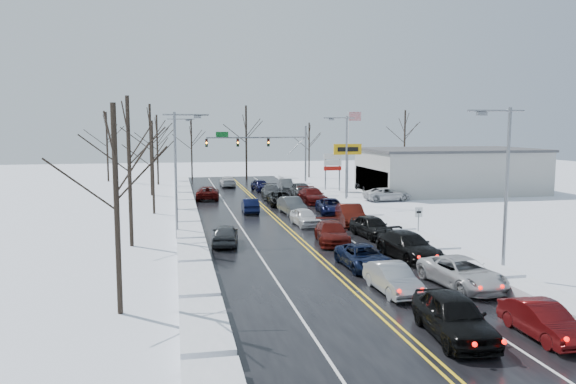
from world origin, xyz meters
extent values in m
plane|color=silver|center=(0.00, 0.00, 0.00)|extent=(160.00, 160.00, 0.00)
cube|color=black|center=(0.00, 2.00, 0.01)|extent=(14.00, 84.00, 0.01)
cube|color=silver|center=(-7.60, 2.00, 0.00)|extent=(1.86, 72.00, 0.65)
cube|color=silver|center=(7.60, 2.00, 0.00)|extent=(1.86, 72.00, 0.65)
cylinder|color=slate|center=(8.50, 28.00, 4.00)|extent=(0.24, 0.24, 8.00)
cylinder|color=slate|center=(2.00, 28.00, 6.50)|extent=(13.00, 0.18, 0.18)
cylinder|color=slate|center=(7.30, 28.00, 5.40)|extent=(2.33, 0.10, 2.33)
cube|color=#0C591E|center=(-2.50, 28.00, 6.90)|extent=(1.60, 0.08, 0.70)
cube|color=black|center=(3.50, 28.00, 5.85)|extent=(0.32, 0.25, 1.05)
sphere|color=#3F0705|center=(3.50, 27.84, 6.15)|extent=(0.20, 0.20, 0.20)
sphere|color=orange|center=(3.50, 27.84, 5.85)|extent=(0.22, 0.22, 0.22)
sphere|color=black|center=(3.50, 27.84, 5.55)|extent=(0.20, 0.20, 0.20)
cube|color=black|center=(-0.50, 28.00, 5.85)|extent=(0.32, 0.25, 1.05)
sphere|color=#3F0705|center=(-0.50, 27.84, 6.15)|extent=(0.20, 0.20, 0.20)
sphere|color=orange|center=(-0.50, 27.84, 5.85)|extent=(0.22, 0.22, 0.22)
sphere|color=black|center=(-0.50, 27.84, 5.55)|extent=(0.20, 0.20, 0.20)
cube|color=black|center=(-4.50, 28.00, 5.85)|extent=(0.32, 0.25, 1.05)
sphere|color=#3F0705|center=(-4.50, 27.84, 6.15)|extent=(0.20, 0.20, 0.20)
sphere|color=orange|center=(-4.50, 27.84, 5.85)|extent=(0.22, 0.22, 0.22)
sphere|color=black|center=(-4.50, 27.84, 5.55)|extent=(0.20, 0.20, 0.20)
cylinder|color=slate|center=(10.50, 16.00, 2.80)|extent=(0.20, 0.20, 5.60)
cube|color=#DBA00B|center=(10.50, 16.00, 5.40)|extent=(3.20, 0.30, 1.20)
cube|color=black|center=(10.50, 15.83, 5.40)|extent=(2.40, 0.04, 0.50)
cylinder|color=slate|center=(9.60, 22.00, 2.00)|extent=(0.16, 0.16, 4.00)
cylinder|color=slate|center=(11.40, 22.00, 2.00)|extent=(0.16, 0.16, 4.00)
cube|color=white|center=(10.50, 22.00, 4.30)|extent=(2.20, 0.22, 0.70)
cube|color=white|center=(10.50, 22.00, 3.50)|extent=(2.20, 0.22, 0.70)
cube|color=#A5130C|center=(10.50, 22.00, 2.80)|extent=(2.20, 0.22, 0.50)
cylinder|color=slate|center=(8.20, -8.00, 1.10)|extent=(0.08, 0.08, 2.20)
cube|color=white|center=(8.20, -8.00, 2.00)|extent=(0.55, 0.05, 0.70)
cube|color=black|center=(8.20, -8.04, 2.00)|extent=(0.35, 0.02, 0.15)
cylinder|color=silver|center=(15.00, 30.00, 5.00)|extent=(0.14, 0.14, 10.00)
cube|color=#A4A49F|center=(24.00, 18.00, 2.50)|extent=(20.00, 12.00, 5.00)
cube|color=#262628|center=(14.05, 18.00, 1.60)|extent=(0.10, 11.00, 2.80)
cube|color=#3F3F42|center=(24.00, 18.00, 5.15)|extent=(20.40, 12.40, 0.30)
cylinder|color=slate|center=(8.50, -18.00, 4.50)|extent=(0.18, 0.18, 9.00)
cylinder|color=slate|center=(7.70, -18.00, 8.80)|extent=(3.20, 0.12, 0.12)
cube|color=slate|center=(6.90, -18.00, 8.65)|extent=(0.50, 0.25, 0.18)
cylinder|color=slate|center=(8.50, 10.00, 4.50)|extent=(0.18, 0.18, 9.00)
cylinder|color=slate|center=(7.70, 10.00, 8.80)|extent=(3.20, 0.12, 0.12)
cube|color=slate|center=(6.90, 10.00, 8.65)|extent=(0.50, 0.25, 0.18)
cylinder|color=slate|center=(-8.50, -4.00, 4.50)|extent=(0.18, 0.18, 9.00)
cylinder|color=slate|center=(-7.70, -4.00, 8.80)|extent=(3.20, 0.12, 0.12)
cube|color=slate|center=(-6.90, -4.00, 8.65)|extent=(0.50, 0.25, 0.18)
cylinder|color=slate|center=(-8.50, 24.00, 4.50)|extent=(0.18, 0.18, 9.00)
cylinder|color=slate|center=(-7.70, 24.00, 8.80)|extent=(3.20, 0.12, 0.12)
cube|color=slate|center=(-6.90, 24.00, 8.65)|extent=(0.50, 0.25, 0.18)
cylinder|color=#2D231C|center=(-11.00, -20.00, 4.50)|extent=(0.24, 0.24, 9.00)
cylinder|color=#2D231C|center=(-11.50, -6.00, 5.00)|extent=(0.27, 0.27, 10.00)
cylinder|color=#2D231C|center=(-10.50, 8.00, 4.25)|extent=(0.23, 0.23, 8.50)
cylinder|color=#2D231C|center=(-11.20, 22.00, 5.25)|extent=(0.28, 0.28, 10.50)
cylinder|color=#2D231C|center=(-10.80, 34.00, 4.75)|extent=(0.25, 0.25, 9.50)
cylinder|color=#2D231C|center=(-18.00, 40.00, 5.00)|extent=(0.27, 0.27, 10.00)
cylinder|color=#2D231C|center=(-6.00, 41.00, 4.50)|extent=(0.24, 0.24, 9.00)
cylinder|color=#2D231C|center=(2.00, 39.00, 5.50)|extent=(0.29, 0.29, 11.00)
cylinder|color=#2D231C|center=(12.00, 40.50, 4.25)|extent=(0.23, 0.23, 8.50)
cylinder|color=#2D231C|center=(28.00, 41.00, 5.25)|extent=(0.28, 0.28, 10.50)
imported|color=black|center=(1.73, -25.40, 0.00)|extent=(2.46, 5.16, 1.70)
imported|color=#979A9F|center=(1.65, -19.48, 0.00)|extent=(1.64, 4.32, 1.41)
imported|color=black|center=(1.80, -14.81, 0.00)|extent=(2.36, 4.84, 1.32)
imported|color=#4D0E0A|center=(1.92, -7.81, 0.00)|extent=(2.73, 5.28, 1.46)
imported|color=silver|center=(1.66, -0.82, 0.00)|extent=(1.99, 4.24, 1.40)
imported|color=#444749|center=(1.87, 5.28, 0.00)|extent=(2.03, 4.79, 1.54)
imported|color=black|center=(1.86, 10.90, 0.00)|extent=(2.61, 5.19, 1.41)
imported|color=#3F4144|center=(1.90, 16.55, 0.00)|extent=(2.58, 5.35, 1.50)
imported|color=black|center=(1.76, 23.52, 0.00)|extent=(2.25, 4.45, 1.45)
imported|color=#500A0B|center=(5.07, -26.07, 0.00)|extent=(1.45, 4.07, 1.34)
imported|color=#B8B8BA|center=(5.44, -19.27, 0.00)|extent=(3.06, 5.53, 1.47)
imported|color=black|center=(5.25, -13.07, 0.00)|extent=(2.87, 5.68, 1.58)
imported|color=black|center=(5.33, -6.44, 0.00)|extent=(2.38, 4.85, 1.59)
imported|color=#440F09|center=(5.37, -1.32, 0.00)|extent=(2.38, 5.26, 1.67)
imported|color=black|center=(5.45, 4.86, 0.00)|extent=(2.68, 5.08, 1.36)
imported|color=#470A09|center=(5.44, 11.91, 0.00)|extent=(2.45, 5.50, 1.57)
imported|color=#393B3D|center=(5.30, 16.36, 0.00)|extent=(2.05, 5.05, 1.72)
imported|color=#46494B|center=(5.15, 24.52, 0.00)|extent=(1.68, 4.23, 1.37)
imported|color=black|center=(-1.77, 6.79, 0.00)|extent=(1.59, 4.11, 1.34)
imported|color=#4B0B0A|center=(-5.07, 17.21, 0.00)|extent=(2.88, 5.44, 1.46)
imported|color=silver|center=(-1.74, 29.50, 0.00)|extent=(2.01, 4.84, 1.40)
imported|color=#3D3F41|center=(-5.31, -6.92, 0.00)|extent=(2.23, 4.43, 1.45)
imported|color=silver|center=(13.81, 12.09, 0.00)|extent=(5.20, 2.55, 1.42)
imported|color=#474A4C|center=(17.18, 15.06, 0.00)|extent=(2.32, 4.87, 1.37)
imported|color=black|center=(14.83, 21.62, 0.00)|extent=(2.00, 4.59, 1.54)
camera|label=1|loc=(-8.56, -44.37, 8.06)|focal=35.00mm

